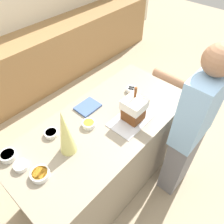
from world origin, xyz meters
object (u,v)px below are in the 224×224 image
cookbook (88,107)px  person (190,131)px  candy_bowl_near_tray_left (40,174)px  candy_bowl_far_left (51,133)px  candy_bowl_far_right (21,166)px  candy_bowl_front_corner (89,124)px  baking_tray (133,119)px  decorative_tree (65,132)px  candy_bowl_beside_tree (131,90)px  gingerbread_house (134,109)px  candy_bowl_center_rear (8,155)px

cookbook → person: (0.43, -0.85, -0.05)m
candy_bowl_near_tray_left → person: bearing=-27.2°
candy_bowl_far_left → person: size_ratio=0.07×
candy_bowl_far_right → candy_bowl_front_corner: bearing=-6.9°
candy_bowl_far_right → person: person is taller
candy_bowl_far_right → cookbook: bearing=7.2°
baking_tray → person: bearing=-59.4°
person → candy_bowl_far_left: bearing=135.9°
baking_tray → candy_bowl_front_corner: size_ratio=3.85×
cookbook → candy_bowl_far_right: bearing=-172.8°
candy_bowl_near_tray_left → decorative_tree: bearing=5.1°
candy_bowl_beside_tree → cookbook: size_ratio=0.48×
baking_tray → cookbook: 0.44m
gingerbread_house → person: person is taller
candy_bowl_far_right → person: 1.42m
baking_tray → person: 0.52m
candy_bowl_center_rear → candy_bowl_far_right: bearing=-82.7°
baking_tray → cookbook: size_ratio=2.05×
candy_bowl_far_right → cookbook: size_ratio=0.49×
gingerbread_house → person: size_ratio=0.18×
decorative_tree → person: 1.09m
candy_bowl_center_rear → candy_bowl_near_tray_left: (0.07, -0.31, -0.00)m
candy_bowl_beside_tree → candy_bowl_center_rear: size_ratio=0.84×
candy_bowl_center_rear → candy_bowl_far_right: size_ratio=1.18×
gingerbread_house → decorative_tree: (-0.60, 0.17, 0.09)m
candy_bowl_near_tray_left → cookbook: candy_bowl_near_tray_left is taller
decorative_tree → candy_bowl_far_left: size_ratio=3.72×
candy_bowl_far_right → candy_bowl_center_rear: bearing=97.3°
baking_tray → candy_bowl_far_right: 0.99m
baking_tray → candy_bowl_center_rear: bearing=154.6°
candy_bowl_beside_tree → candy_bowl_near_tray_left: candy_bowl_near_tray_left is taller
candy_bowl_beside_tree → candy_bowl_center_rear: bearing=170.8°
candy_bowl_near_tray_left → cookbook: (0.71, 0.26, -0.01)m
candy_bowl_beside_tree → person: (-0.03, -0.69, -0.07)m
decorative_tree → cookbook: (0.43, 0.23, -0.20)m
decorative_tree → person: person is taller
candy_bowl_near_tray_left → candy_bowl_far_left: bearing=41.3°
decorative_tree → candy_bowl_far_right: 0.41m
candy_bowl_beside_tree → cookbook: bearing=161.7°
cookbook → candy_bowl_near_tray_left: bearing=-160.0°
candy_bowl_beside_tree → baking_tray: bearing=-139.5°
candy_bowl_front_corner → cookbook: (0.15, 0.17, -0.01)m
baking_tray → candy_bowl_beside_tree: bearing=40.5°
candy_bowl_beside_tree → cookbook: (-0.46, 0.15, -0.01)m
candy_bowl_front_corner → cookbook: 0.23m
gingerbread_house → person: 0.54m
decorative_tree → cookbook: 0.53m
baking_tray → gingerbread_house: gingerbread_house is taller
gingerbread_house → candy_bowl_front_corner: (-0.32, 0.23, -0.10)m
baking_tray → candy_bowl_center_rear: size_ratio=3.55×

